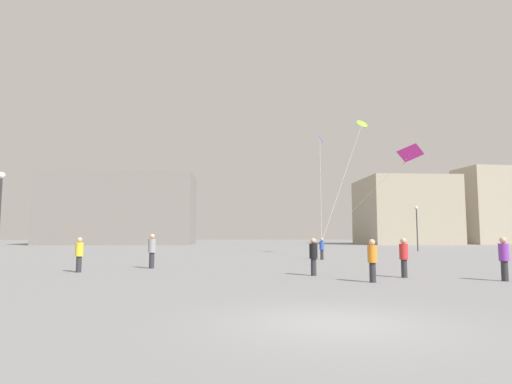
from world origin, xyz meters
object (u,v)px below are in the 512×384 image
at_px(person_in_purple, 504,257).
at_px(lamppost_west, 0,204).
at_px(building_centre_hall, 404,211).
at_px(person_in_red, 404,256).
at_px(kite_magenta_delta, 409,154).
at_px(person_in_orange, 372,259).
at_px(kite_cobalt_diamond, 320,140).
at_px(person_in_black, 313,255).
at_px(building_right_hall, 492,206).
at_px(person_in_blue, 322,248).
at_px(lamppost_east, 417,221).
at_px(building_left_hall, 120,209).
at_px(person_in_grey, 152,249).
at_px(kite_lime_diamond, 362,124).
at_px(person_in_yellow, 79,253).

xyz_separation_m(person_in_purple, lamppost_west, (-22.39, 8.02, 2.47)).
bearing_deg(building_centre_hall, person_in_red, -115.32).
bearing_deg(kite_magenta_delta, person_in_orange, -122.55).
bearing_deg(kite_cobalt_diamond, person_in_black, -105.70).
bearing_deg(kite_cobalt_diamond, building_right_hall, 38.39).
distance_m(person_in_blue, building_centre_hall, 57.18).
xyz_separation_m(person_in_purple, lamppost_east, (11.46, 29.76, 2.39)).
height_order(kite_cobalt_diamond, lamppost_east, kite_cobalt_diamond).
bearing_deg(person_in_red, building_left_hall, -27.26).
bearing_deg(lamppost_east, lamppost_west, -147.29).
relative_size(person_in_grey, person_in_purple, 1.08).
bearing_deg(person_in_purple, building_left_hall, -120.12).
relative_size(person_in_black, building_centre_hall, 0.10).
bearing_deg(building_left_hall, lamppost_west, -84.61).
relative_size(person_in_orange, person_in_purple, 0.95).
distance_m(person_in_orange, person_in_red, 2.60).
distance_m(person_in_blue, person_in_black, 12.54).
distance_m(person_in_orange, building_left_hall, 70.38).
bearing_deg(person_in_blue, building_centre_hall, -145.10).
xyz_separation_m(kite_lime_diamond, building_left_hall, (-30.43, 44.71, -5.45)).
height_order(person_in_orange, kite_cobalt_diamond, kite_cobalt_diamond).
xyz_separation_m(person_in_black, kite_magenta_delta, (8.52, 7.98, 6.22)).
xyz_separation_m(person_in_blue, building_left_hall, (-24.64, 51.50, 5.66)).
xyz_separation_m(person_in_red, kite_lime_diamond, (5.78, 20.07, 11.06)).
relative_size(person_in_black, person_in_purple, 0.96).
distance_m(kite_cobalt_diamond, lamppost_west, 31.79).
relative_size(person_in_purple, kite_magenta_delta, 0.27).
height_order(kite_magenta_delta, building_centre_hall, building_centre_hall).
bearing_deg(building_centre_hall, lamppost_west, -130.98).
bearing_deg(lamppost_east, building_right_hall, 45.76).
xyz_separation_m(person_in_orange, building_left_hall, (-22.62, 66.41, 5.63)).
distance_m(kite_cobalt_diamond, building_left_hall, 47.60).
bearing_deg(person_in_blue, kite_cobalt_diamond, -128.91).
relative_size(person_in_purple, kite_cobalt_diamond, 0.12).
bearing_deg(person_in_grey, building_centre_hall, -24.35).
xyz_separation_m(person_in_red, lamppost_west, (-19.12, 6.25, 2.50)).
relative_size(building_centre_hall, building_right_hall, 1.13).
distance_m(person_in_grey, lamppost_west, 8.22).
relative_size(kite_magenta_delta, kite_cobalt_diamond, 0.43).
relative_size(kite_lime_diamond, lamppost_west, 2.20).
distance_m(building_left_hall, lamppost_west, 58.87).
bearing_deg(kite_magenta_delta, building_right_hall, 50.92).
height_order(kite_magenta_delta, building_right_hall, building_right_hall).
distance_m(person_in_grey, kite_lime_diamond, 24.50).
bearing_deg(building_centre_hall, kite_lime_diamond, -119.32).
distance_m(person_in_black, building_right_hall, 79.16).
bearing_deg(kite_cobalt_diamond, building_centre_hall, 53.81).
height_order(person_in_yellow, building_centre_hall, building_centre_hall).
xyz_separation_m(person_in_yellow, building_right_hall, (61.79, 57.31, 6.53)).
height_order(person_in_yellow, kite_lime_diamond, kite_lime_diamond).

